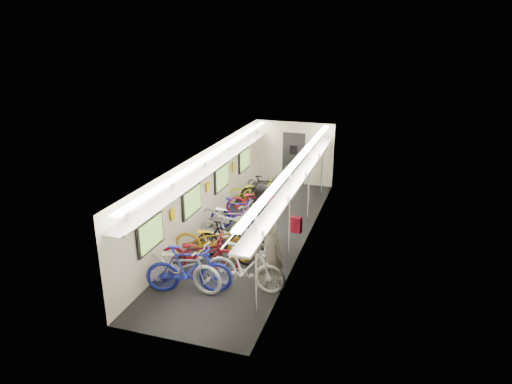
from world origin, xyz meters
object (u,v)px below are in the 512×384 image
Objects in this scene: bicycle_1 at (189,269)px; passenger_near at (270,254)px; backpack at (296,225)px; bicycle_0 at (180,265)px; passenger_mid at (261,215)px.

bicycle_1 is 1.17× the size of passenger_near.
bicycle_0 is at bearing -140.78° from backpack.
backpack is at bearing -51.81° from bicycle_0.
backpack is (2.07, 1.58, 0.69)m from bicycle_1.
bicycle_0 is at bearing 7.57° from passenger_near.
passenger_near reaches higher than backpack.
backpack is at bearing 164.07° from passenger_mid.
passenger_near is at bearing 140.92° from passenger_mid.
backpack is at bearing -128.07° from passenger_near.
bicycle_1 is 1.10× the size of passenger_mid.
bicycle_1 is 1.85m from passenger_near.
passenger_near reaches higher than bicycle_0.
bicycle_0 is 2.85m from backpack.
bicycle_0 is 1.10× the size of bicycle_1.
passenger_mid is at bearing -16.15° from bicycle_0.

